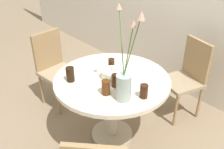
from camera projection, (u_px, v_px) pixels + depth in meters
name	position (u px, v px, depth m)	size (l,w,h in m)	color
ground_plane	(112.00, 134.00, 2.74)	(16.00, 16.00, 0.00)	#89755B
dining_table	(112.00, 90.00, 2.44)	(1.11, 1.11, 0.72)	beige
chair_far_back	(187.00, 74.00, 2.83)	(0.49, 0.49, 0.92)	#9E896B
chair_near_front	(54.00, 65.00, 3.03)	(0.44, 0.44, 0.92)	#9E896B
birthday_cake	(112.00, 74.00, 2.36)	(0.20, 0.20, 0.12)	white
flower_vase	(124.00, 81.00, 1.99)	(0.34, 0.17, 0.77)	#9EB2AD
side_plate	(128.00, 69.00, 2.53)	(0.21, 0.21, 0.01)	white
drink_glass_0	(106.00, 87.00, 2.12)	(0.08, 0.08, 0.13)	#51280F
drink_glass_1	(111.00, 64.00, 2.50)	(0.06, 0.06, 0.12)	#33190C
drink_glass_2	(115.00, 81.00, 2.22)	(0.07, 0.07, 0.12)	#33190C
drink_glass_3	(144.00, 91.00, 2.07)	(0.07, 0.07, 0.12)	#33190C
drink_glass_4	(70.00, 74.00, 2.30)	(0.08, 0.08, 0.14)	black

